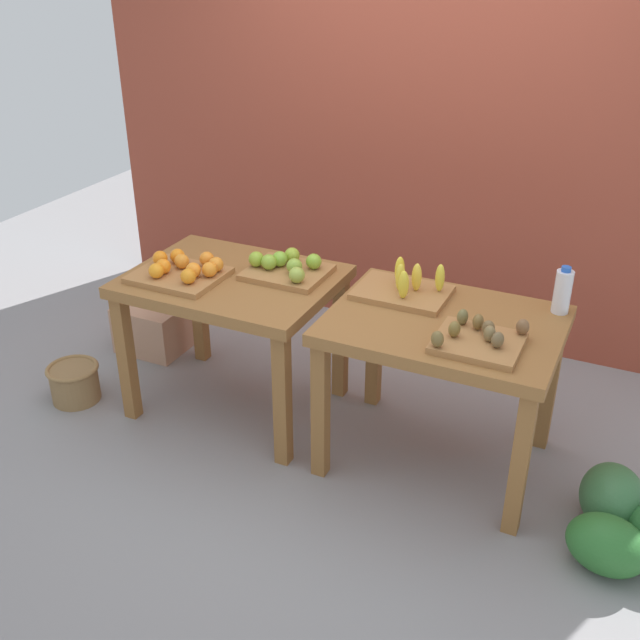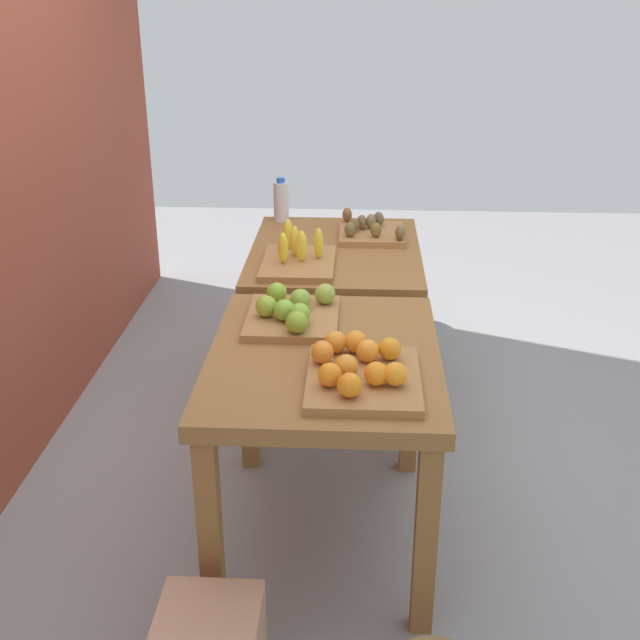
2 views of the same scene
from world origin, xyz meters
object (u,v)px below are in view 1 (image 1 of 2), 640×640
(display_table_right, at_px, (443,342))
(orange_bin, at_px, (182,270))
(watermelon_pile, at_px, (628,523))
(cardboard_produce_box, at_px, (152,328))
(display_table_left, at_px, (233,296))
(water_bottle, at_px, (563,291))
(apple_bin, at_px, (287,268))
(banana_crate, at_px, (405,289))
(wicker_basket, at_px, (74,382))
(kiwi_bin, at_px, (478,339))

(display_table_right, xyz_separation_m, orange_bin, (-1.33, -0.12, 0.16))
(watermelon_pile, bearing_deg, cardboard_produce_box, 169.21)
(display_table_left, relative_size, water_bottle, 4.60)
(apple_bin, distance_m, banana_crate, 0.62)
(cardboard_produce_box, bearing_deg, display_table_right, -8.89)
(banana_crate, height_order, cardboard_produce_box, banana_crate)
(cardboard_produce_box, bearing_deg, apple_bin, -9.24)
(display_table_right, height_order, banana_crate, banana_crate)
(orange_bin, relative_size, cardboard_produce_box, 1.10)
(display_table_left, relative_size, wicker_basket, 3.63)
(orange_bin, xyz_separation_m, watermelon_pile, (2.25, -0.12, -0.68))
(kiwi_bin, xyz_separation_m, wicker_basket, (-2.16, -0.18, -0.69))
(water_bottle, relative_size, wicker_basket, 0.79)
(orange_bin, distance_m, wicker_basket, 0.97)
(water_bottle, bearing_deg, banana_crate, -168.53)
(display_table_left, relative_size, cardboard_produce_box, 2.60)
(orange_bin, relative_size, water_bottle, 1.95)
(banana_crate, relative_size, wicker_basket, 1.54)
(orange_bin, distance_m, cardboard_produce_box, 0.98)
(display_table_right, xyz_separation_m, cardboard_produce_box, (-1.92, 0.30, -0.51))
(kiwi_bin, height_order, water_bottle, water_bottle)
(apple_bin, relative_size, water_bottle, 1.85)
(apple_bin, height_order, kiwi_bin, apple_bin)
(apple_bin, relative_size, banana_crate, 0.95)
(display_table_left, xyz_separation_m, water_bottle, (1.57, 0.30, 0.22))
(kiwi_bin, xyz_separation_m, water_bottle, (0.26, 0.47, 0.07))
(apple_bin, xyz_separation_m, watermelon_pile, (1.79, -0.37, -0.68))
(wicker_basket, bearing_deg, display_table_left, 22.46)
(banana_crate, bearing_deg, cardboard_produce_box, 175.13)
(orange_bin, xyz_separation_m, cardboard_produce_box, (-0.59, 0.42, -0.67))
(orange_bin, xyz_separation_m, apple_bin, (0.46, 0.25, 0.00))
(display_table_left, distance_m, watermelon_pile, 2.12)
(display_table_left, relative_size, display_table_right, 1.00)
(kiwi_bin, height_order, watermelon_pile, kiwi_bin)
(wicker_basket, relative_size, cardboard_produce_box, 0.72)
(orange_bin, height_order, kiwi_bin, orange_bin)
(orange_bin, distance_m, kiwi_bin, 1.53)
(water_bottle, xyz_separation_m, watermelon_pile, (0.47, -0.54, -0.75))
(display_table_right, bearing_deg, kiwi_bin, -40.59)
(apple_bin, bearing_deg, kiwi_bin, -15.50)
(water_bottle, xyz_separation_m, wicker_basket, (-2.42, -0.65, -0.77))
(display_table_left, xyz_separation_m, cardboard_produce_box, (-0.80, 0.30, -0.51))
(display_table_left, relative_size, kiwi_bin, 2.82)
(water_bottle, relative_size, watermelon_pile, 0.35)
(orange_bin, height_order, banana_crate, banana_crate)
(display_table_left, distance_m, wicker_basket, 1.07)
(kiwi_bin, bearing_deg, display_table_right, 139.41)
(water_bottle, distance_m, watermelon_pile, 1.03)
(display_table_right, relative_size, apple_bin, 2.49)
(display_table_right, xyz_separation_m, wicker_basket, (-1.97, -0.35, -0.55))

